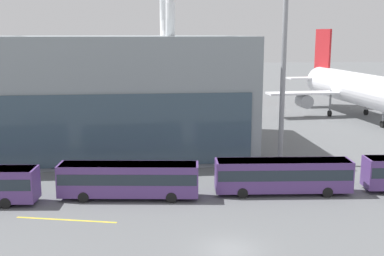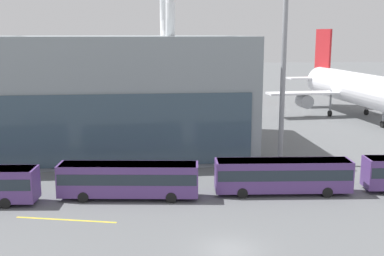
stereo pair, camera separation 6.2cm
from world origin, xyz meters
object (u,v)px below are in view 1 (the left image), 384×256
at_px(shuttle_bus_1, 129,178).
at_px(floodlight_mast, 285,24).
at_px(shuttle_bus_2, 283,174).
at_px(airliner_at_gate_near, 93,94).
at_px(airliner_at_gate_far, 353,87).

bearing_deg(shuttle_bus_1, floodlight_mast, 38.41).
height_order(shuttle_bus_1, shuttle_bus_2, same).
xyz_separation_m(airliner_at_gate_near, shuttle_bus_2, (21.49, -37.11, -3.52)).
bearing_deg(floodlight_mast, shuttle_bus_2, -105.20).
relative_size(airliner_at_gate_near, floodlight_mast, 1.31).
bearing_deg(floodlight_mast, airliner_at_gate_near, 133.64).
relative_size(airliner_at_gate_near, shuttle_bus_2, 2.76).
distance_m(airliner_at_gate_near, shuttle_bus_1, 37.63).
bearing_deg(shuttle_bus_2, shuttle_bus_1, -176.51).
xyz_separation_m(airliner_at_gate_near, floodlight_mast, (24.57, -25.77, 10.96)).
height_order(airliner_at_gate_near, airliner_at_gate_far, airliner_at_gate_far).
distance_m(shuttle_bus_1, shuttle_bus_2, 14.87).
bearing_deg(shuttle_bus_1, airliner_at_gate_far, 52.29).
relative_size(shuttle_bus_2, floodlight_mast, 0.48).
distance_m(airliner_at_gate_near, airliner_at_gate_far, 47.25).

